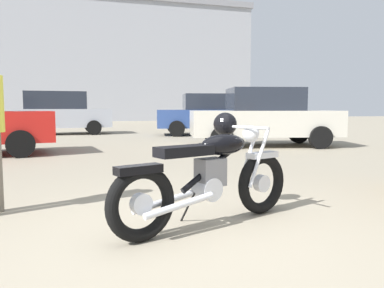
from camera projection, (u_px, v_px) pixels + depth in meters
name	position (u px, v px, depth m)	size (l,w,h in m)	color
ground_plane	(193.00, 240.00, 3.21)	(80.00, 80.00, 0.00)	gray
vintage_motorcycle	(212.00, 173.00, 3.61)	(1.96, 1.03, 1.07)	black
pale_sedan_back	(208.00, 115.00, 15.64)	(4.41, 2.39, 1.67)	black
dark_sedan_left	(264.00, 117.00, 11.04)	(4.44, 2.49, 1.67)	black
silver_sedan_mid	(61.00, 112.00, 15.96)	(4.01, 2.05, 1.78)	black
industrial_building	(116.00, 66.00, 38.05)	(23.69, 14.93, 20.01)	#9EA0A8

